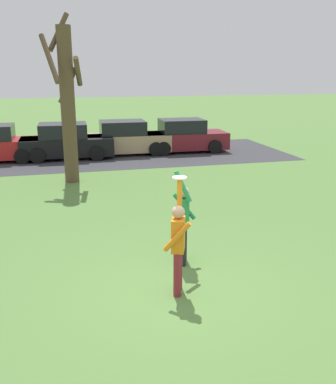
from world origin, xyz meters
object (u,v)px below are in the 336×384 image
Objects in this scene: parked_car_black at (66,142)px; bare_tree_tall at (67,102)px; person_catcher at (178,242)px; parked_car_maroon at (184,137)px; person_defender at (183,219)px; parked_car_tan at (125,139)px; frisbee_disc at (180,178)px.

parked_car_black is 4.94m from bare_tree_tall.
bare_tree_tall is at bearing 30.33° from person_catcher.
parked_car_maroon is (5.70, 0.38, 0.00)m from parked_car_black.
person_defender reaches higher than parked_car_tan.
frisbee_disc is 0.06× the size of parked_car_tan.
person_defender is 12.29m from parked_car_black.
frisbee_disc is 0.04× the size of bare_tree_tall.
person_defender is (0.44, 1.18, -0.00)m from person_catcher.
frisbee_disc is at bearing -79.34° from bare_tree_tall.
person_defender is 13.02m from parked_car_maroon.
bare_tree_tall reaches higher than person_defender.
bare_tree_tall is at bearing -88.08° from parked_car_black.
frisbee_disc reaches higher than person_catcher.
bare_tree_tall reaches higher than parked_car_tan.
frisbee_disc is (0.08, 0.21, 1.11)m from person_catcher.
bare_tree_tall is (0.06, -4.46, 2.12)m from parked_car_black.
person_catcher is 8.15× the size of frisbee_disc.
person_defender is 8.12m from bare_tree_tall.
person_catcher is 0.50× the size of parked_car_black.
parked_car_maroon is at bearing 4.97° from parked_car_black.
frisbee_disc is 8.80m from bare_tree_tall.
parked_car_black is at bearing 90.73° from bare_tree_tall.
parked_car_black is at bearing 27.27° from person_catcher.
person_catcher is 9.16m from bare_tree_tall.
frisbee_disc is 14.11m from parked_car_maroon.
person_catcher is 1.02× the size of person_defender.
parked_car_maroon is 7.73m from bare_tree_tall.
parked_car_black is 2.81m from parked_car_tan.
parked_car_black is (-2.04, 12.11, -0.25)m from person_defender.
person_catcher reaches higher than parked_car_tan.
bare_tree_tall reaches higher than frisbee_disc.
parked_car_black is 0.71× the size of bare_tree_tall.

